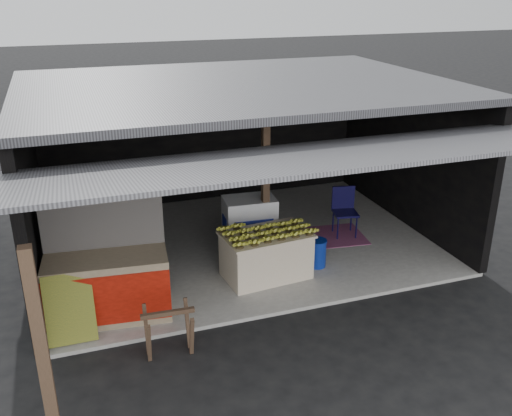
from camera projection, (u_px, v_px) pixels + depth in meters
name	position (u px, v px, depth m)	size (l,w,h in m)	color
ground	(289.00, 313.00, 8.50)	(80.00, 80.00, 0.00)	black
concrete_slab	(239.00, 243.00, 10.68)	(7.00, 5.00, 0.06)	gray
shophouse	(233.00, 132.00, 10.19)	(7.40, 7.29, 3.02)	black
banana_table	(266.00, 255.00, 9.31)	(1.49, 1.00, 0.77)	silver
banana_pile	(266.00, 229.00, 9.13)	(1.29, 0.78, 0.15)	gold
white_crate	(250.00, 224.00, 10.18)	(0.94, 0.68, 1.00)	white
neighbor_stall	(108.00, 284.00, 8.14)	(1.78, 0.94, 1.76)	#998466
green_signboard	(70.00, 309.00, 7.61)	(0.64, 0.04, 0.97)	black
sawhorse	(169.00, 328.00, 7.42)	(0.70, 0.62, 0.67)	#4D3526
water_barrel	(317.00, 254.00, 9.70)	(0.31, 0.31, 0.46)	navy
plastic_chair	(344.00, 207.00, 10.84)	(0.52, 0.52, 0.93)	#0C0933
magenta_rug	(325.00, 237.00, 10.88)	(1.50, 1.00, 0.01)	#6D184E
picture_frames	(196.00, 117.00, 12.02)	(1.62, 0.04, 0.46)	black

